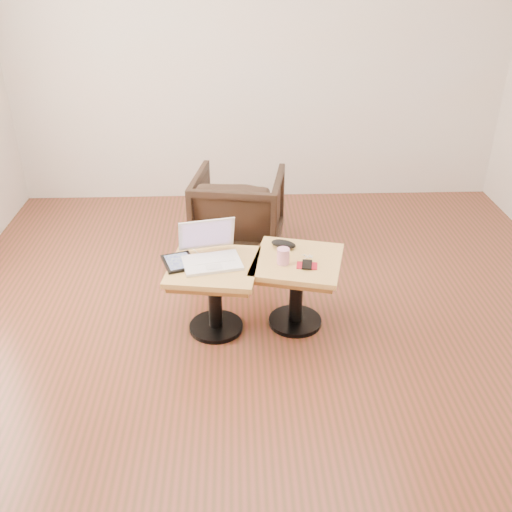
{
  "coord_description": "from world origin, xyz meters",
  "views": [
    {
      "loc": [
        -0.23,
        -2.97,
        2.19
      ],
      "look_at": [
        -0.11,
        0.04,
        0.53
      ],
      "focal_mm": 40.0,
      "sensor_mm": 36.0,
      "label": 1
    }
  ],
  "objects_px": {
    "side_table_right": "(297,276)",
    "armchair": "(238,211)",
    "striped_cup": "(283,256)",
    "laptop": "(210,253)",
    "side_table_left": "(214,281)"
  },
  "relations": [
    {
      "from": "side_table_right",
      "to": "side_table_left",
      "type": "bearing_deg",
      "value": -160.9
    },
    {
      "from": "laptop",
      "to": "striped_cup",
      "type": "relative_size",
      "value": 4.11
    },
    {
      "from": "laptop",
      "to": "armchair",
      "type": "height_order",
      "value": "laptop"
    },
    {
      "from": "side_table_left",
      "to": "armchair",
      "type": "xyz_separation_m",
      "value": [
        0.16,
        1.14,
        -0.04
      ]
    },
    {
      "from": "side_table_right",
      "to": "laptop",
      "type": "distance_m",
      "value": 0.56
    },
    {
      "from": "side_table_right",
      "to": "laptop",
      "type": "relative_size",
      "value": 1.59
    },
    {
      "from": "striped_cup",
      "to": "armchair",
      "type": "relative_size",
      "value": 0.14
    },
    {
      "from": "armchair",
      "to": "striped_cup",
      "type": "bearing_deg",
      "value": 112.37
    },
    {
      "from": "laptop",
      "to": "side_table_right",
      "type": "bearing_deg",
      "value": -13.01
    },
    {
      "from": "side_table_left",
      "to": "armchair",
      "type": "bearing_deg",
      "value": 90.39
    },
    {
      "from": "side_table_left",
      "to": "armchair",
      "type": "distance_m",
      "value": 1.15
    },
    {
      "from": "side_table_right",
      "to": "armchair",
      "type": "xyz_separation_m",
      "value": [
        -0.35,
        1.1,
        -0.04
      ]
    },
    {
      "from": "laptop",
      "to": "armchair",
      "type": "bearing_deg",
      "value": 68.26
    },
    {
      "from": "laptop",
      "to": "striped_cup",
      "type": "bearing_deg",
      "value": -19.34
    },
    {
      "from": "striped_cup",
      "to": "armchair",
      "type": "height_order",
      "value": "armchair"
    }
  ]
}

